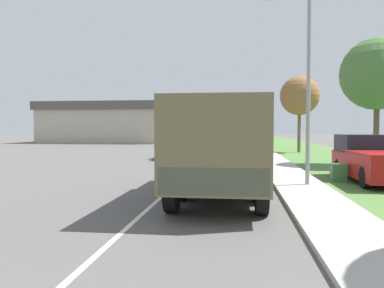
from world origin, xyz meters
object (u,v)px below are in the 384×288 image
at_px(car_nearest_ahead, 176,149).
at_px(car_second_ahead, 233,143).
at_px(car_third_ahead, 200,140).
at_px(lamp_post, 302,69).
at_px(military_truck, 221,143).
at_px(pickup_truck, 373,160).

xyz_separation_m(car_nearest_ahead, car_second_ahead, (3.78, 8.37, 0.06)).
bearing_deg(car_third_ahead, car_nearest_ahead, -89.89).
xyz_separation_m(car_second_ahead, lamp_post, (2.66, -20.27, 3.43)).
height_order(military_truck, car_second_ahead, military_truck).
bearing_deg(car_third_ahead, car_second_ahead, -64.37).
relative_size(car_nearest_ahead, car_second_ahead, 0.90).
xyz_separation_m(pickup_truck, lamp_post, (-3.05, -1.85, 3.29)).
xyz_separation_m(car_second_ahead, car_third_ahead, (-3.81, 7.94, 0.04)).
bearing_deg(car_nearest_ahead, lamp_post, -61.60).
xyz_separation_m(car_nearest_ahead, car_third_ahead, (-0.03, 16.31, 0.11)).
bearing_deg(car_nearest_ahead, military_truck, -75.25).
height_order(car_second_ahead, pickup_truck, pickup_truck).
bearing_deg(military_truck, pickup_truck, 34.40).
relative_size(car_nearest_ahead, car_third_ahead, 0.90).
distance_m(car_second_ahead, car_third_ahead, 8.81).
height_order(military_truck, car_third_ahead, military_truck).
bearing_deg(pickup_truck, car_nearest_ahead, 133.33).
bearing_deg(pickup_truck, car_second_ahead, 107.21).
relative_size(car_second_ahead, lamp_post, 0.66).
distance_m(car_nearest_ahead, car_third_ahead, 16.31).
relative_size(military_truck, pickup_truck, 1.46).
height_order(car_nearest_ahead, car_second_ahead, car_second_ahead).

